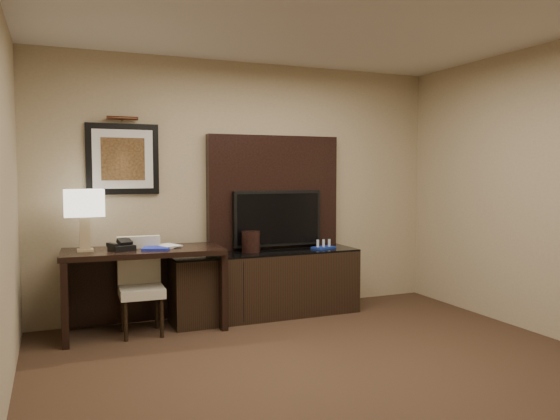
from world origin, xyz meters
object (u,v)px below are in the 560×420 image
ice_bucket (251,242)px  credenza (265,283)px  desk_chair (141,290)px  desk (144,290)px  desk_phone (122,245)px  table_lamp (85,222)px  minibar_tray (324,244)px  tv (277,218)px

ice_bucket → credenza: bearing=-1.1°
desk_chair → desk: bearing=69.3°
credenza → desk_phone: bearing=-175.1°
desk_chair → desk_phone: (-0.16, 0.07, 0.43)m
desk_chair → table_lamp: bearing=163.2°
credenza → desk_chair: size_ratio=2.39×
minibar_tray → tv: bearing=157.3°
desk → desk_phone: bearing=-168.9°
credenza → minibar_tray: (0.66, -0.06, 0.39)m
desk_phone → desk: bearing=-11.0°
desk → desk_chair: (-0.04, -0.10, 0.02)m
desk → minibar_tray: (1.94, 0.04, 0.34)m
desk → desk_phone: 0.49m
minibar_tray → table_lamp: bearing=179.5°
table_lamp → desk_phone: bearing=-16.4°
ice_bucket → tv: bearing=21.1°
desk → ice_bucket: bearing=9.3°
minibar_tray → credenza: bearing=175.2°
table_lamp → desk_phone: table_lamp is taller
credenza → minibar_tray: size_ratio=8.03×
tv → ice_bucket: 0.44m
desk → credenza: 1.28m
ice_bucket → desk_phone: bearing=-174.4°
ice_bucket → minibar_tray: 0.83m
desk_chair → minibar_tray: 2.01m
desk_chair → ice_bucket: size_ratio=3.82×
table_lamp → desk: bearing=-7.5°
tv → desk_phone: bearing=-171.0°
tv → table_lamp: 2.00m
desk → table_lamp: bearing=176.5°
ice_bucket → table_lamp: bearing=-178.8°
tv → ice_bucket: bearing=-158.9°
desk → ice_bucket: (1.12, 0.10, 0.40)m
table_lamp → credenza: bearing=1.0°
credenza → tv: bearing=35.4°
table_lamp → tv: bearing=4.9°
desk_chair → ice_bucket: (1.15, 0.20, 0.38)m
tv → table_lamp: size_ratio=1.86×
credenza → minibar_tray: minibar_tray is taller
table_lamp → desk_phone: (0.32, -0.09, -0.22)m
ice_bucket → minibar_tray: (0.82, -0.06, -0.06)m
desk_chair → desk_phone: size_ratio=4.12×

